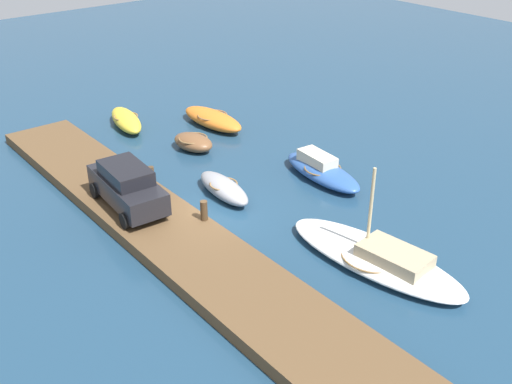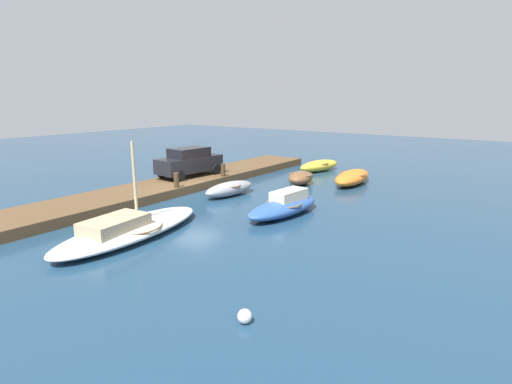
# 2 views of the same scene
# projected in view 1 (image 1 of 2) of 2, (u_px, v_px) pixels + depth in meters

# --- Properties ---
(ground_plane) EXTENTS (84.00, 84.00, 0.00)m
(ground_plane) POSITION_uv_depth(u_px,v_px,m) (209.00, 217.00, 24.73)
(ground_plane) COLOR navy
(dock_platform) EXTENTS (25.40, 3.31, 0.49)m
(dock_platform) POSITION_uv_depth(u_px,v_px,m) (164.00, 229.00, 23.44)
(dock_platform) COLOR brown
(dock_platform) RESTS_ON ground_plane
(motorboat_blue) EXTENTS (4.82, 2.03, 1.11)m
(motorboat_blue) POSITION_uv_depth(u_px,v_px,m) (322.00, 170.00, 27.60)
(motorboat_blue) COLOR #2D569E
(motorboat_blue) RESTS_ON ground_plane
(dinghy_brown) EXTENTS (2.53, 1.77, 0.81)m
(dinghy_brown) POSITION_uv_depth(u_px,v_px,m) (193.00, 142.00, 30.45)
(dinghy_brown) COLOR brown
(dinghy_brown) RESTS_ON ground_plane
(sailboat_white) EXTENTS (7.41, 3.18, 3.70)m
(sailboat_white) POSITION_uv_depth(u_px,v_px,m) (377.00, 257.00, 21.59)
(sailboat_white) COLOR white
(sailboat_white) RESTS_ON ground_plane
(rowboat_orange) EXTENTS (4.52, 1.85, 0.84)m
(rowboat_orange) POSITION_uv_depth(u_px,v_px,m) (213.00, 119.00, 33.22)
(rowboat_orange) COLOR orange
(rowboat_orange) RESTS_ON ground_plane
(rowboat_grey) EXTENTS (3.55, 1.47, 0.76)m
(rowboat_grey) POSITION_uv_depth(u_px,v_px,m) (224.00, 188.00, 26.15)
(rowboat_grey) COLOR #939399
(rowboat_grey) RESTS_ON ground_plane
(rowboat_yellow) EXTENTS (4.06, 2.09, 0.81)m
(rowboat_yellow) POSITION_uv_depth(u_px,v_px,m) (126.00, 120.00, 33.11)
(rowboat_yellow) COLOR gold
(rowboat_yellow) RESTS_ON ground_plane
(mooring_post_west) EXTENTS (0.26, 0.26, 0.78)m
(mooring_post_west) POSITION_uv_depth(u_px,v_px,m) (151.00, 175.00, 26.14)
(mooring_post_west) COLOR #47331E
(mooring_post_west) RESTS_ON dock_platform
(mooring_post_mid_west) EXTENTS (0.28, 0.28, 0.81)m
(mooring_post_mid_west) POSITION_uv_depth(u_px,v_px,m) (204.00, 211.00, 23.42)
(mooring_post_mid_west) COLOR #47331E
(mooring_post_mid_west) RESTS_ON dock_platform
(parked_car) EXTENTS (4.37, 2.13, 1.78)m
(parked_car) POSITION_uv_depth(u_px,v_px,m) (127.00, 186.00, 24.13)
(parked_car) COLOR black
(parked_car) RESTS_ON dock_platform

